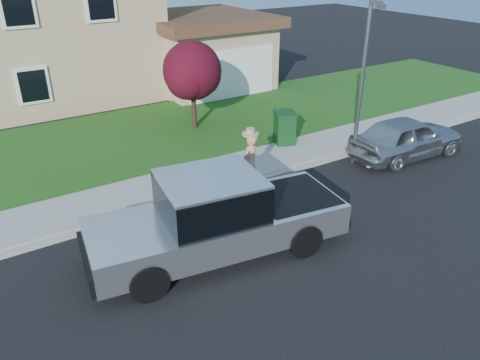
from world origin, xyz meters
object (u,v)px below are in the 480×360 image
Objects in this scene: sedan at (407,137)px; trash_bin at (285,127)px; street_lamp at (364,76)px; woman at (250,162)px; ornamental_tree at (193,73)px; pickup_truck at (217,218)px.

sedan reaches higher than trash_bin.
woman is at bearing -166.14° from street_lamp.
ornamental_tree is at bearing -124.27° from woman.
ornamental_tree is (-4.99, 6.43, 1.57)m from sedan.
pickup_truck is at bearing 19.13° from woman.
sedan is (8.49, 1.44, -0.22)m from pickup_truck.
street_lamp is at bearing 25.07° from pickup_truck.
sedan is 0.82× the size of street_lamp.
street_lamp is at bearing 153.35° from woman.
sedan is 3.64× the size of trash_bin.
ornamental_tree is at bearing 134.57° from street_lamp.
woman is at bearing 86.41° from sedan.
street_lamp reaches higher than sedan.
trash_bin is at bearing 130.70° from street_lamp.
sedan is 1.26× the size of ornamental_tree.
ornamental_tree is 6.66m from street_lamp.
woman is at bearing 50.72° from pickup_truck.
ornamental_tree is 0.65× the size of street_lamp.
sedan is (6.07, -0.79, -0.22)m from woman.
woman is 5.90m from ornamental_tree.
trash_bin is at bearing 48.45° from sedan.
pickup_truck is at bearing -146.01° from street_lamp.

